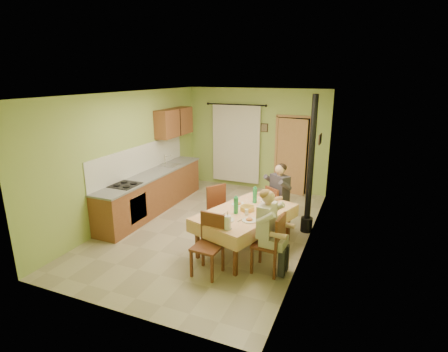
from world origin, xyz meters
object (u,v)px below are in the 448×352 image
at_px(man_right, 269,222).
at_px(stove_flue, 309,184).
at_px(chair_left, 221,221).
at_px(chair_right, 268,255).
at_px(man_far, 278,189).
at_px(chair_far, 277,216).
at_px(dining_table, 245,230).
at_px(chair_near, 208,257).

bearing_deg(man_right, stove_flue, -6.80).
xyz_separation_m(chair_left, man_right, (1.24, -0.96, 0.59)).
xyz_separation_m(chair_right, man_far, (-0.27, 1.67, 0.59)).
xyz_separation_m(chair_far, man_right, (0.27, -1.66, 0.59)).
relative_size(dining_table, man_right, 1.55).
bearing_deg(chair_left, dining_table, 93.01).
relative_size(chair_left, stove_flue, 0.36).
height_order(chair_right, man_right, man_right).
bearing_deg(chair_right, man_right, 90.00).
relative_size(dining_table, chair_far, 2.29).
xyz_separation_m(chair_left, man_far, (0.98, 0.70, 0.59)).
bearing_deg(chair_far, stove_flue, 48.22).
height_order(chair_far, man_right, man_right).
bearing_deg(dining_table, stove_flue, 70.94).
bearing_deg(man_right, chair_right, -90.00).
height_order(chair_right, stove_flue, stove_flue).
distance_m(dining_table, chair_near, 1.07).
bearing_deg(chair_far, chair_right, -45.03).
xyz_separation_m(chair_far, chair_left, (-0.97, -0.69, 0.00)).
distance_m(chair_right, chair_left, 1.58).
bearing_deg(chair_left, chair_near, 48.59).
relative_size(chair_far, stove_flue, 0.34).
xyz_separation_m(chair_near, chair_right, (0.89, 0.45, 0.00)).
bearing_deg(man_right, chair_near, 121.19).
distance_m(chair_far, chair_right, 1.68).
bearing_deg(dining_table, chair_near, -87.23).
xyz_separation_m(dining_table, man_right, (0.59, -0.57, 0.50)).
bearing_deg(chair_left, man_right, 86.25).
bearing_deg(dining_table, man_right, -25.96).
xyz_separation_m(chair_near, chair_left, (-0.36, 1.41, 0.00)).
relative_size(chair_far, chair_right, 0.93).
xyz_separation_m(chair_far, chair_near, (-0.61, -2.11, 0.00)).
bearing_deg(chair_right, chair_left, 56.22).
bearing_deg(man_far, dining_table, -71.55).
relative_size(chair_far, man_right, 0.68).
distance_m(man_right, stove_flue, 1.83).
distance_m(chair_far, stove_flue, 0.96).
xyz_separation_m(man_far, man_right, (0.26, -1.67, 0.00)).
bearing_deg(chair_left, man_far, 159.92).
distance_m(dining_table, man_far, 1.25).
xyz_separation_m(chair_left, stove_flue, (1.57, 0.83, 0.73)).
xyz_separation_m(dining_table, chair_left, (-0.64, 0.39, -0.09)).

